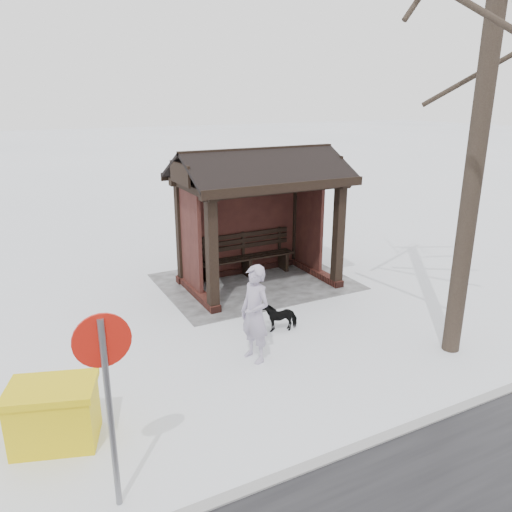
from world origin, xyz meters
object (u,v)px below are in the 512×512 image
Objects in this scene: road_sign at (105,370)px; grit_bin at (54,414)px; bus_shelter at (256,190)px; pedestrian at (255,314)px; dog at (280,316)px.

grit_bin is at bearing -68.46° from road_sign.
grit_bin is 1.85m from road_sign.
grit_bin is at bearing 38.80° from bus_shelter.
bus_shelter reaches higher than grit_bin.
road_sign is (2.68, 2.04, 0.79)m from pedestrian.
pedestrian is 1.33× the size of grit_bin.
bus_shelter is at bearing 138.80° from pedestrian.
bus_shelter is at bearing -127.34° from road_sign.
bus_shelter is 6.74m from road_sign.
bus_shelter is 5.78× the size of dog.
grit_bin is (4.76, 3.83, -1.76)m from bus_shelter.
road_sign is (-0.46, 1.33, 1.19)m from grit_bin.
pedestrian is at bearing -140.29° from road_sign.
pedestrian is (1.62, 3.12, -1.36)m from bus_shelter.
grit_bin is at bearing -91.11° from pedestrian.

